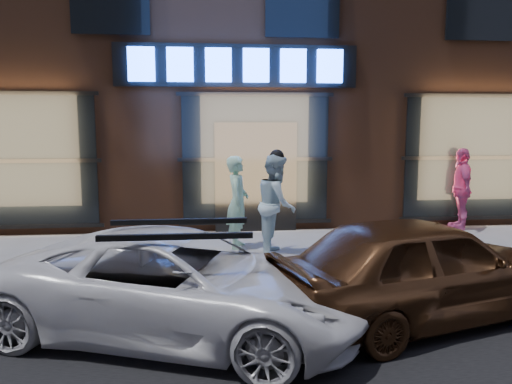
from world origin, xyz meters
TOP-DOWN VIEW (x-y plane):
  - ground at (0.00, 0.00)m, footprint 90.00×90.00m
  - curb at (0.00, 0.00)m, footprint 60.00×0.25m
  - storefront_building at (-0.00, 7.99)m, footprint 30.20×8.28m
  - man_bowtie at (-0.49, 2.49)m, footprint 0.52×0.70m
  - man_cap at (0.20, 2.01)m, footprint 0.82×0.98m
  - passerby at (4.64, 3.70)m, footprint 0.69×1.15m
  - white_suv at (-1.40, -1.46)m, footprint 4.67×3.28m
  - gold_sedan at (1.51, -1.33)m, footprint 4.14×2.61m

SIDE VIEW (x-z plane):
  - ground at x=0.00m, z-range 0.00..0.00m
  - curb at x=0.00m, z-range 0.00..0.12m
  - white_suv at x=-1.40m, z-range 0.00..1.18m
  - gold_sedan at x=1.51m, z-range 0.00..1.31m
  - man_bowtie at x=-0.49m, z-range 0.00..1.77m
  - man_cap at x=0.20m, z-range 0.00..1.83m
  - passerby at x=4.64m, z-range 0.00..1.83m
  - storefront_building at x=0.00m, z-range 0.00..10.30m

